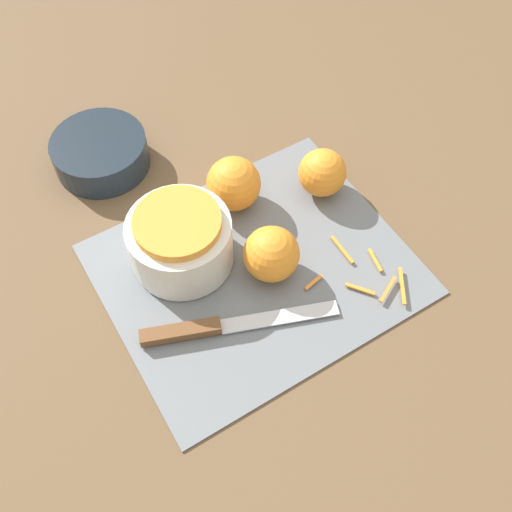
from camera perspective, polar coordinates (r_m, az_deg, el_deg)
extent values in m
plane|color=brown|center=(0.87, 0.00, -1.31)|extent=(4.00, 4.00, 0.00)
cube|color=slate|center=(0.86, 0.00, -1.20)|extent=(0.42, 0.35, 0.01)
cylinder|color=silver|center=(0.84, -7.19, 1.31)|extent=(0.15, 0.15, 0.08)
cylinder|color=orange|center=(0.81, -7.51, 3.09)|extent=(0.12, 0.12, 0.02)
cylinder|color=#1E2833|center=(1.00, -14.58, 9.49)|extent=(0.15, 0.15, 0.05)
cube|color=brown|center=(0.81, -7.20, -7.18)|extent=(0.11, 0.06, 0.02)
cube|color=silver|center=(0.82, 2.29, -5.84)|extent=(0.16, 0.08, 0.00)
sphere|color=orange|center=(0.93, 6.33, 7.88)|extent=(0.07, 0.07, 0.07)
sphere|color=orange|center=(0.90, -2.14, 6.89)|extent=(0.08, 0.08, 0.08)
sphere|color=orange|center=(0.83, 1.47, 0.19)|extent=(0.08, 0.08, 0.08)
cube|color=orange|center=(0.85, 9.88, -3.11)|extent=(0.03, 0.04, 0.00)
cube|color=orange|center=(0.86, 12.46, -3.11)|extent=(0.04, 0.03, 0.00)
cube|color=orange|center=(0.88, 11.27, -0.38)|extent=(0.01, 0.04, 0.00)
cube|color=orange|center=(0.89, 8.19, 0.61)|extent=(0.01, 0.05, 0.00)
cube|color=orange|center=(0.86, 13.75, -2.77)|extent=(0.04, 0.05, 0.00)
cube|color=orange|center=(0.85, 5.52, -2.50)|extent=(0.03, 0.01, 0.00)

